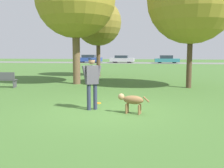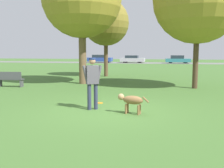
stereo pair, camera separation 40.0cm
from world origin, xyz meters
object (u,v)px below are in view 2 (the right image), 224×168
parked_car_silver (132,59)px  parked_car_teal (178,59)px  person (92,79)px  dog (131,100)px  park_bench (10,79)px  parked_car_blue (100,59)px  frisbee (100,103)px  tree_mid_center (106,23)px

parked_car_silver → parked_car_teal: bearing=-1.6°
person → dog: 1.52m
parked_car_silver → park_bench: 32.96m
parked_car_blue → person: bearing=-75.6°
dog → frisbee: 2.03m
tree_mid_center → parked_car_blue: size_ratio=1.37×
park_bench → parked_car_silver: bearing=-100.5°
frisbee → parked_car_teal: bearing=83.0°
person → frisbee: (-0.03, 1.08, -1.02)m
frisbee → dog: bearing=-46.3°
person → dog: size_ratio=1.70×
frisbee → tree_mid_center: size_ratio=0.04×
person → parked_car_silver: size_ratio=0.41×
parked_car_silver → parked_car_teal: parked_car_teal is taller
park_bench → person: bearing=136.8°
person → parked_car_blue: size_ratio=0.40×
parked_car_silver → person: bearing=-82.7°
tree_mid_center → parked_car_teal: size_ratio=1.44×
dog → park_bench: bearing=-21.2°
person → dog: person is taller
person → parked_car_teal: 37.18m
person → frisbee: size_ratio=7.09×
person → dog: bearing=-44.0°
parked_car_teal → park_bench: parked_car_teal is taller
frisbee → parked_car_teal: 36.11m
frisbee → parked_car_blue: 37.16m
frisbee → parked_car_blue: bearing=104.2°
parked_car_teal → park_bench: size_ratio=2.88×
parked_car_blue → parked_car_silver: bearing=3.8°
dog → person: bearing=-2.0°
person → parked_car_blue: person is taller
parked_car_blue → dog: bearing=-73.8°
parked_car_blue → park_bench: 32.69m
dog → tree_mid_center: size_ratio=0.17×
parked_car_silver → park_bench: (-2.67, -32.86, -0.19)m
parked_car_teal → park_bench: bearing=-109.7°
dog → parked_car_silver: size_ratio=0.24×
frisbee → tree_mid_center: bearing=101.6°
tree_mid_center → park_bench: bearing=-117.7°
parked_car_silver → frisbee: bearing=-82.6°
person → park_bench: size_ratio=1.21×
dog → parked_car_teal: parked_car_teal is taller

